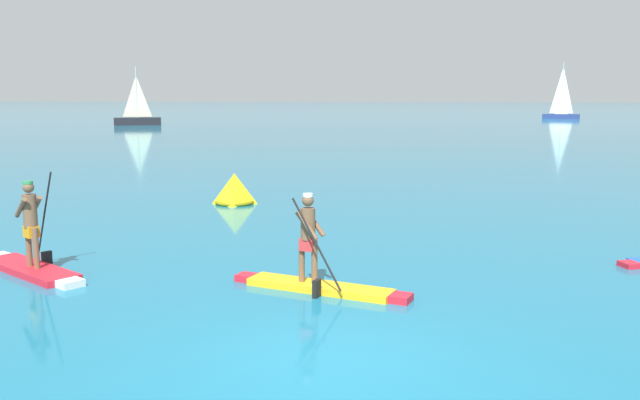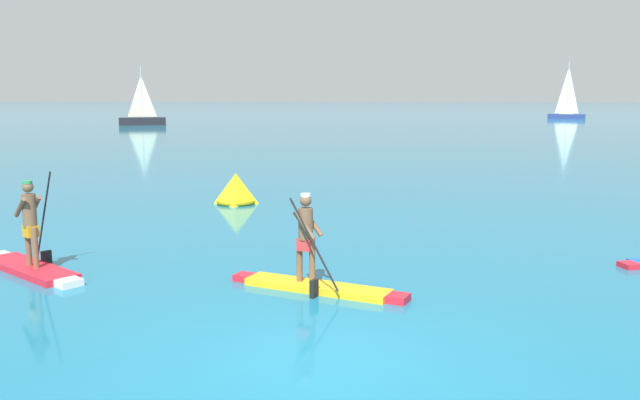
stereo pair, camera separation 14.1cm
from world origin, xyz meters
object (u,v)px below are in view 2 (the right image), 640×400
paddleboarder_mid_center (315,271)px  race_marker_buoy (236,191)px  sailboat_right_horizon (567,110)px  sailboat_left_horizon (142,118)px  paddleboarder_near_left (30,256)px

paddleboarder_mid_center → race_marker_buoy: bearing=130.9°
race_marker_buoy → sailboat_right_horizon: bearing=69.3°
race_marker_buoy → paddleboarder_mid_center: bearing=-68.7°
race_marker_buoy → sailboat_left_horizon: bearing=113.8°
race_marker_buoy → sailboat_right_horizon: sailboat_right_horizon is taller
paddleboarder_near_left → sailboat_right_horizon: (29.00, 79.93, 0.83)m
paddleboarder_near_left → sailboat_left_horizon: bearing=-36.0°
paddleboarder_mid_center → sailboat_right_horizon: bearing=93.4°
paddleboarder_mid_center → sailboat_left_horizon: (-25.17, 58.13, 0.42)m
paddleboarder_mid_center → race_marker_buoy: paddleboarder_mid_center is taller
paddleboarder_mid_center → sailboat_left_horizon: size_ratio=0.54×
paddleboarder_mid_center → sailboat_right_horizon: size_ratio=0.45×
sailboat_right_horizon → paddleboarder_mid_center: bearing=91.1°
race_marker_buoy → sailboat_left_horizon: (-21.58, 48.94, 0.36)m
paddleboarder_mid_center → sailboat_right_horizon: 83.87m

